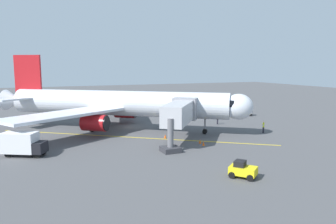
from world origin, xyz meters
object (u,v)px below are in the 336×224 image
object	(u,v)px
ground_crew_marshaller	(263,127)
safety_cone_nose_right	(200,141)
ground_crew_wing_walker	(218,119)
airplane	(116,104)
safety_cone_nose_left	(165,136)
tug_rear_apron	(243,170)
safety_cone_wing_port	(204,143)
tug_portside	(177,108)
jet_bridge	(181,113)
baggage_cart_starboard_side	(246,112)
box_truck_near_nose	(23,144)

from	to	relation	value
ground_crew_marshaller	safety_cone_nose_right	world-z (taller)	ground_crew_marshaller
ground_crew_marshaller	ground_crew_wing_walker	bearing A→B (deg)	-74.53
airplane	safety_cone_nose_right	distance (m)	15.70
safety_cone_nose_left	tug_rear_apron	bearing A→B (deg)	90.98
ground_crew_wing_walker	safety_cone_wing_port	world-z (taller)	ground_crew_wing_walker
airplane	safety_cone_nose_right	size ratio (longest dim) A/B	62.99
ground_crew_wing_walker	tug_rear_apron	distance (m)	26.47
airplane	ground_crew_marshaller	xyz separation A→B (m)	(-19.22, 11.12, -3.12)
safety_cone_wing_port	ground_crew_marshaller	bearing A→B (deg)	-164.30
tug_portside	tug_rear_apron	world-z (taller)	same
tug_rear_apron	safety_cone_nose_right	size ratio (longest dim) A/B	4.96
ground_crew_wing_walker	tug_portside	size ratio (longest dim) A/B	0.66
ground_crew_marshaller	jet_bridge	bearing A→B (deg)	-0.25
tug_rear_apron	safety_cone_nose_right	world-z (taller)	tug_rear_apron
baggage_cart_starboard_side	box_truck_near_nose	bearing A→B (deg)	20.34
safety_cone_wing_port	baggage_cart_starboard_side	bearing A→B (deg)	-136.99
box_truck_near_nose	tug_portside	size ratio (longest dim) A/B	1.93
baggage_cart_starboard_side	airplane	bearing A→B (deg)	8.39
safety_cone_nose_left	ground_crew_wing_walker	bearing A→B (deg)	-152.14
jet_bridge	safety_cone_wing_port	world-z (taller)	jet_bridge
jet_bridge	safety_cone_nose_right	xyz separation A→B (m)	(-1.73, 2.19, -3.49)
airplane	safety_cone_nose_right	bearing A→B (deg)	119.66
tug_portside	tug_rear_apron	size ratio (longest dim) A/B	0.95
box_truck_near_nose	safety_cone_nose_right	bearing A→B (deg)	173.42
box_truck_near_nose	baggage_cart_starboard_side	bearing A→B (deg)	-159.66
safety_cone_nose_right	safety_cone_wing_port	bearing A→B (deg)	82.22
ground_crew_wing_walker	box_truck_near_nose	bearing A→B (deg)	16.01
ground_crew_wing_walker	safety_cone_wing_port	size ratio (longest dim) A/B	3.11
jet_bridge	box_truck_near_nose	bearing A→B (deg)	-0.55
ground_crew_marshaller	safety_cone_wing_port	size ratio (longest dim) A/B	3.11
tug_rear_apron	baggage_cart_starboard_side	bearing A→B (deg)	-126.60
baggage_cart_starboard_side	safety_cone_nose_right	world-z (taller)	baggage_cart_starboard_side
tug_portside	tug_rear_apron	bearing A→B (deg)	73.31
ground_crew_marshaller	tug_rear_apron	bearing A→B (deg)	46.06
tug_rear_apron	safety_cone_wing_port	world-z (taller)	tug_rear_apron
ground_crew_marshaller	safety_cone_nose_right	xyz separation A→B (m)	(11.67, 2.13, -0.61)
tug_portside	safety_cone_nose_left	world-z (taller)	tug_portside
box_truck_near_nose	safety_cone_wing_port	xyz separation A→B (m)	(-20.38, 3.56, -1.11)
jet_bridge	ground_crew_marshaller	size ratio (longest dim) A/B	6.01
tug_portside	safety_cone_nose_right	size ratio (longest dim) A/B	4.69
box_truck_near_nose	safety_cone_nose_left	world-z (taller)	box_truck_near_nose
box_truck_near_nose	safety_cone_wing_port	world-z (taller)	box_truck_near_nose
ground_crew_marshaller	tug_portside	bearing A→B (deg)	-84.97
baggage_cart_starboard_side	safety_cone_nose_left	size ratio (longest dim) A/B	5.14
ground_crew_wing_walker	jet_bridge	bearing A→B (deg)	38.50
baggage_cart_starboard_side	ground_crew_marshaller	bearing A→B (deg)	62.29
baggage_cart_starboard_side	safety_cone_wing_port	world-z (taller)	baggage_cart_starboard_side
jet_bridge	tug_portside	bearing A→B (deg)	-113.75
airplane	safety_cone_nose_left	bearing A→B (deg)	117.68
safety_cone_nose_left	baggage_cart_starboard_side	bearing A→B (deg)	-150.48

